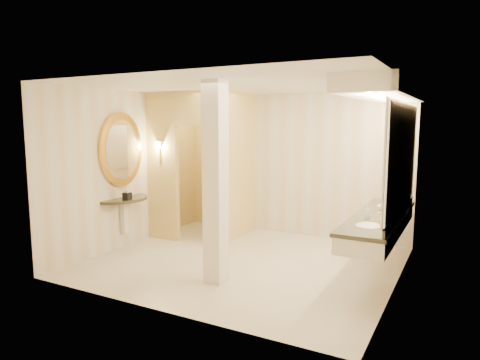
% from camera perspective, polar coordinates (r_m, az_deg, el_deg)
% --- Properties ---
extents(floor, '(4.50, 4.50, 0.00)m').
position_cam_1_polar(floor, '(6.79, 0.39, -10.84)').
color(floor, beige).
rests_on(floor, ground).
extents(ceiling, '(4.50, 4.50, 0.00)m').
position_cam_1_polar(ceiling, '(6.46, 0.41, 12.51)').
color(ceiling, silver).
rests_on(ceiling, wall_back).
extents(wall_back, '(4.50, 0.02, 2.70)m').
position_cam_1_polar(wall_back, '(8.30, 6.86, 2.05)').
color(wall_back, beige).
rests_on(wall_back, floor).
extents(wall_front, '(4.50, 0.02, 2.70)m').
position_cam_1_polar(wall_front, '(4.83, -10.75, -2.08)').
color(wall_front, beige).
rests_on(wall_front, floor).
extents(wall_left, '(0.02, 4.00, 2.70)m').
position_cam_1_polar(wall_left, '(7.79, -14.41, 1.50)').
color(wall_left, beige).
rests_on(wall_left, floor).
extents(wall_right, '(0.02, 4.00, 2.70)m').
position_cam_1_polar(wall_right, '(5.80, 20.47, -0.81)').
color(wall_right, beige).
rests_on(wall_right, floor).
extents(toilet_closet, '(1.50, 1.55, 2.70)m').
position_cam_1_polar(toilet_closet, '(7.87, -3.46, 2.05)').
color(toilet_closet, '#F0CE7D').
rests_on(toilet_closet, floor).
extents(wall_sconce, '(0.14, 0.14, 0.42)m').
position_cam_1_polar(wall_sconce, '(7.87, -10.63, 4.46)').
color(wall_sconce, gold).
rests_on(wall_sconce, toilet_closet).
extents(vanity, '(0.75, 2.80, 2.09)m').
position_cam_1_polar(vanity, '(6.20, 18.63, 2.40)').
color(vanity, silver).
rests_on(vanity, floor).
extents(console_shelf, '(0.97, 0.97, 1.93)m').
position_cam_1_polar(console_shelf, '(7.58, -15.51, 1.23)').
color(console_shelf, black).
rests_on(console_shelf, floor).
extents(pillar, '(0.26, 0.26, 2.70)m').
position_cam_1_polar(pillar, '(5.68, -3.29, -0.50)').
color(pillar, silver).
rests_on(pillar, floor).
extents(tissue_box, '(0.12, 0.12, 0.12)m').
position_cam_1_polar(tissue_box, '(7.40, -14.80, -2.09)').
color(tissue_box, black).
rests_on(tissue_box, console_shelf).
extents(toilet, '(0.48, 0.74, 0.71)m').
position_cam_1_polar(toilet, '(8.73, -1.99, -4.24)').
color(toilet, white).
rests_on(toilet, floor).
extents(soap_bottle_a, '(0.07, 0.07, 0.12)m').
position_cam_1_polar(soap_bottle_a, '(6.00, 16.61, -4.38)').
color(soap_bottle_a, beige).
rests_on(soap_bottle_a, vanity).
extents(soap_bottle_b, '(0.12, 0.12, 0.13)m').
position_cam_1_polar(soap_bottle_b, '(6.59, 18.48, -3.34)').
color(soap_bottle_b, silver).
rests_on(soap_bottle_b, vanity).
extents(soap_bottle_c, '(0.07, 0.07, 0.18)m').
position_cam_1_polar(soap_bottle_c, '(6.01, 16.59, -4.06)').
color(soap_bottle_c, '#C6B28C').
rests_on(soap_bottle_c, vanity).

